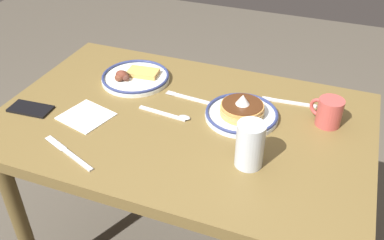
{
  "coord_description": "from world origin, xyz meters",
  "views": [
    {
      "loc": [
        -0.44,
        1.05,
        1.55
      ],
      "look_at": [
        -0.05,
        0.04,
        0.78
      ],
      "focal_mm": 39.69,
      "sensor_mm": 36.0,
      "label": 1
    }
  ],
  "objects_px": {
    "coffee_mug": "(329,112)",
    "fork_near": "(190,98)",
    "plate_center_pancakes": "(135,77)",
    "butter_knife": "(68,153)",
    "cell_phone": "(31,109)",
    "tea_spoon": "(171,115)",
    "drinking_glass": "(250,147)",
    "plate_near_main": "(242,112)",
    "paper_napkin": "(86,116)",
    "fork_far": "(288,102)"
  },
  "relations": [
    {
      "from": "coffee_mug",
      "to": "fork_near",
      "type": "bearing_deg",
      "value": 2.38
    },
    {
      "from": "plate_center_pancakes",
      "to": "butter_knife",
      "type": "distance_m",
      "value": 0.46
    },
    {
      "from": "cell_phone",
      "to": "tea_spoon",
      "type": "distance_m",
      "value": 0.48
    },
    {
      "from": "coffee_mug",
      "to": "tea_spoon",
      "type": "height_order",
      "value": "coffee_mug"
    },
    {
      "from": "drinking_glass",
      "to": "plate_near_main",
      "type": "bearing_deg",
      "value": -69.68
    },
    {
      "from": "coffee_mug",
      "to": "tea_spoon",
      "type": "bearing_deg",
      "value": 16.08
    },
    {
      "from": "paper_napkin",
      "to": "fork_near",
      "type": "xyz_separation_m",
      "value": [
        -0.28,
        -0.22,
        0.0
      ]
    },
    {
      "from": "fork_near",
      "to": "fork_far",
      "type": "xyz_separation_m",
      "value": [
        -0.33,
        -0.1,
        -0.0
      ]
    },
    {
      "from": "coffee_mug",
      "to": "tea_spoon",
      "type": "xyz_separation_m",
      "value": [
        0.48,
        0.14,
        -0.04
      ]
    },
    {
      "from": "plate_near_main",
      "to": "fork_far",
      "type": "bearing_deg",
      "value": -132.07
    },
    {
      "from": "cell_phone",
      "to": "butter_knife",
      "type": "relative_size",
      "value": 0.67
    },
    {
      "from": "fork_near",
      "to": "fork_far",
      "type": "relative_size",
      "value": 1.0
    },
    {
      "from": "drinking_glass",
      "to": "fork_far",
      "type": "bearing_deg",
      "value": -97.64
    },
    {
      "from": "butter_knife",
      "to": "tea_spoon",
      "type": "distance_m",
      "value": 0.35
    },
    {
      "from": "fork_near",
      "to": "tea_spoon",
      "type": "xyz_separation_m",
      "value": [
        0.02,
        0.12,
        0.0
      ]
    },
    {
      "from": "plate_center_pancakes",
      "to": "coffee_mug",
      "type": "bearing_deg",
      "value": 177.66
    },
    {
      "from": "plate_center_pancakes",
      "to": "coffee_mug",
      "type": "relative_size",
      "value": 2.36
    },
    {
      "from": "drinking_glass",
      "to": "tea_spoon",
      "type": "relative_size",
      "value": 0.74
    },
    {
      "from": "plate_near_main",
      "to": "tea_spoon",
      "type": "xyz_separation_m",
      "value": [
        0.22,
        0.08,
        -0.02
      ]
    },
    {
      "from": "plate_near_main",
      "to": "butter_knife",
      "type": "distance_m",
      "value": 0.56
    },
    {
      "from": "plate_center_pancakes",
      "to": "fork_near",
      "type": "bearing_deg",
      "value": 168.65
    },
    {
      "from": "fork_far",
      "to": "cell_phone",
      "type": "bearing_deg",
      "value": 23.76
    },
    {
      "from": "paper_napkin",
      "to": "tea_spoon",
      "type": "height_order",
      "value": "tea_spoon"
    },
    {
      "from": "cell_phone",
      "to": "tea_spoon",
      "type": "bearing_deg",
      "value": -167.24
    },
    {
      "from": "drinking_glass",
      "to": "cell_phone",
      "type": "xyz_separation_m",
      "value": [
        0.76,
        -0.0,
        -0.06
      ]
    },
    {
      "from": "drinking_glass",
      "to": "butter_knife",
      "type": "distance_m",
      "value": 0.53
    },
    {
      "from": "drinking_glass",
      "to": "cell_phone",
      "type": "distance_m",
      "value": 0.76
    },
    {
      "from": "plate_near_main",
      "to": "tea_spoon",
      "type": "bearing_deg",
      "value": 19.21
    },
    {
      "from": "plate_near_main",
      "to": "coffee_mug",
      "type": "bearing_deg",
      "value": -166.56
    },
    {
      "from": "plate_near_main",
      "to": "fork_far",
      "type": "xyz_separation_m",
      "value": [
        -0.13,
        -0.14,
        -0.02
      ]
    },
    {
      "from": "butter_knife",
      "to": "fork_far",
      "type": "bearing_deg",
      "value": -137.6
    },
    {
      "from": "coffee_mug",
      "to": "butter_knife",
      "type": "height_order",
      "value": "coffee_mug"
    },
    {
      "from": "coffee_mug",
      "to": "fork_near",
      "type": "relative_size",
      "value": 0.58
    },
    {
      "from": "cell_phone",
      "to": "fork_near",
      "type": "relative_size",
      "value": 0.77
    },
    {
      "from": "fork_near",
      "to": "butter_knife",
      "type": "relative_size",
      "value": 0.87
    },
    {
      "from": "tea_spoon",
      "to": "plate_near_main",
      "type": "bearing_deg",
      "value": -160.79
    },
    {
      "from": "paper_napkin",
      "to": "tea_spoon",
      "type": "distance_m",
      "value": 0.28
    },
    {
      "from": "drinking_glass",
      "to": "paper_napkin",
      "type": "distance_m",
      "value": 0.56
    },
    {
      "from": "plate_center_pancakes",
      "to": "drinking_glass",
      "type": "xyz_separation_m",
      "value": [
        -0.52,
        0.31,
        0.05
      ]
    },
    {
      "from": "butter_knife",
      "to": "drinking_glass",
      "type": "bearing_deg",
      "value": -163.93
    },
    {
      "from": "fork_near",
      "to": "tea_spoon",
      "type": "relative_size",
      "value": 1.0
    },
    {
      "from": "plate_center_pancakes",
      "to": "fork_near",
      "type": "distance_m",
      "value": 0.24
    },
    {
      "from": "butter_knife",
      "to": "fork_near",
      "type": "bearing_deg",
      "value": -118.95
    },
    {
      "from": "coffee_mug",
      "to": "drinking_glass",
      "type": "xyz_separation_m",
      "value": [
        0.19,
        0.28,
        0.01
      ]
    },
    {
      "from": "plate_near_main",
      "to": "fork_far",
      "type": "relative_size",
      "value": 1.28
    },
    {
      "from": "plate_near_main",
      "to": "tea_spoon",
      "type": "height_order",
      "value": "plate_near_main"
    },
    {
      "from": "coffee_mug",
      "to": "paper_napkin",
      "type": "relative_size",
      "value": 0.72
    },
    {
      "from": "plate_center_pancakes",
      "to": "coffee_mug",
      "type": "distance_m",
      "value": 0.71
    },
    {
      "from": "coffee_mug",
      "to": "tea_spoon",
      "type": "distance_m",
      "value": 0.51
    },
    {
      "from": "coffee_mug",
      "to": "fork_far",
      "type": "xyz_separation_m",
      "value": [
        0.14,
        -0.08,
        -0.04
      ]
    }
  ]
}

